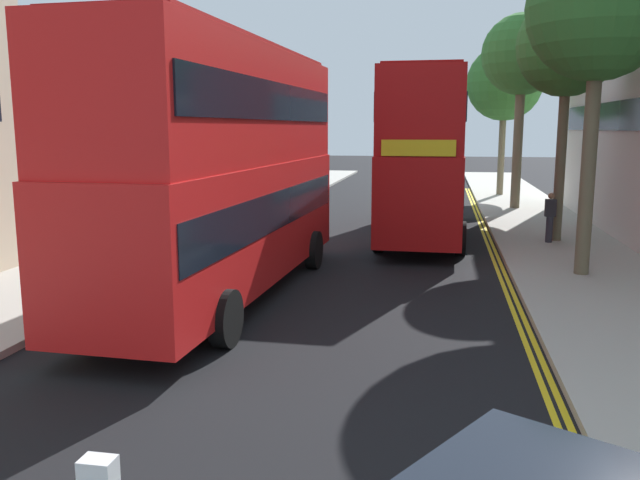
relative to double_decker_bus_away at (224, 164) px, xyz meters
The scene contains 11 objects.
sidewalk_right 9.47m from the double_decker_bus_away, 16.78° to the left, with size 4.00×80.00×0.14m, color #ADA89E.
sidewalk_left 5.89m from the double_decker_bus_away, 149.36° to the left, with size 4.00×80.00×0.14m, color #ADA89E.
kerb_line_outer 7.21m from the double_decker_bus_away, ahead, with size 0.10×56.00×0.01m, color yellow.
kerb_line_inner 7.06m from the double_decker_bus_away, ahead, with size 0.10×56.00×0.01m, color yellow.
double_decker_bus_away is the anchor object (origin of this frame).
double_decker_bus_oncoming 10.25m from the double_decker_bus_away, 65.77° to the left, with size 2.90×10.84×5.64m.
pedestrian_far 11.71m from the double_decker_bus_away, 44.04° to the left, with size 0.34×0.22×1.62m.
street_tree_near 25.22m from the double_decker_bus_away, 71.30° to the left, with size 4.10×4.10×8.16m.
street_tree_mid 12.51m from the double_decker_bus_away, 44.64° to the left, with size 3.22×3.22×7.87m.
street_tree_far 19.75m from the double_decker_bus_away, 64.93° to the left, with size 3.63×3.63×8.77m.
street_tree_distant 9.68m from the double_decker_bus_away, 21.49° to the left, with size 3.47×3.47×8.26m.
Camera 1 is at (2.64, -0.59, 3.83)m, focal length 36.65 mm.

